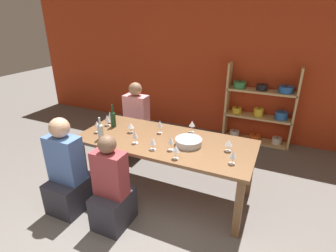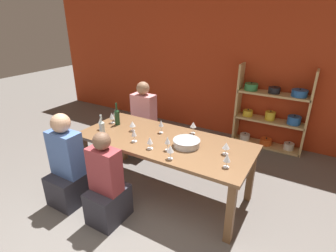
{
  "view_description": "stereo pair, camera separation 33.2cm",
  "coord_description": "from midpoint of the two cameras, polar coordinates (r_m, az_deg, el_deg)",
  "views": [
    {
      "loc": [
        1.13,
        -1.13,
        2.23
      ],
      "look_at": [
        -0.14,
        1.65,
        0.93
      ],
      "focal_mm": 28.0,
      "sensor_mm": 36.0,
      "label": 1
    },
    {
      "loc": [
        1.42,
        -0.98,
        2.23
      ],
      "look_at": [
        -0.14,
        1.65,
        0.93
      ],
      "focal_mm": 28.0,
      "sensor_mm": 36.0,
      "label": 2
    }
  ],
  "objects": [
    {
      "name": "wall_back_red",
      "position": [
        5.13,
        16.22,
        12.33
      ],
      "size": [
        8.8,
        0.06,
        2.7
      ],
      "color": "#B23819",
      "rests_on": "ground_plane"
    },
    {
      "name": "shelf_unit",
      "position": [
        4.98,
        23.32,
        2.26
      ],
      "size": [
        1.2,
        0.3,
        1.45
      ],
      "color": "tan",
      "rests_on": "ground_plane"
    },
    {
      "name": "dining_table",
      "position": [
        3.34,
        1.97,
        -4.43
      ],
      "size": [
        2.23,
        0.96,
        0.78
      ],
      "color": "brown",
      "rests_on": "ground_plane"
    },
    {
      "name": "mixing_bowl",
      "position": [
        3.15,
        7.08,
        -3.65
      ],
      "size": [
        0.33,
        0.33,
        0.08
      ],
      "color": "#B7BABC",
      "rests_on": "dining_table"
    },
    {
      "name": "wine_bottle_green",
      "position": [
        3.75,
        -8.57,
        2.06
      ],
      "size": [
        0.07,
        0.07,
        0.32
      ],
      "color": "#19381E",
      "rests_on": "dining_table"
    },
    {
      "name": "wine_bottle_dark",
      "position": [
        3.42,
        -11.51,
        -0.44
      ],
      "size": [
        0.07,
        0.07,
        0.29
      ],
      "color": "#B2C6C1",
      "rests_on": "dining_table"
    },
    {
      "name": "wine_glass_red_a",
      "position": [
        3.04,
        -0.85,
        -3.31
      ],
      "size": [
        0.07,
        0.07,
        0.15
      ],
      "color": "white",
      "rests_on": "dining_table"
    },
    {
      "name": "wine_glass_empty_a",
      "position": [
        3.52,
        -5.1,
        0.38
      ],
      "size": [
        0.08,
        0.08,
        0.14
      ],
      "color": "white",
      "rests_on": "dining_table"
    },
    {
      "name": "wine_glass_white_a",
      "position": [
        3.03,
        15.63,
        -4.28
      ],
      "size": [
        0.08,
        0.08,
        0.14
      ],
      "color": "white",
      "rests_on": "dining_table"
    },
    {
      "name": "wine_glass_empty_b",
      "position": [
        3.46,
        8.27,
        0.19
      ],
      "size": [
        0.08,
        0.08,
        0.16
      ],
      "color": "white",
      "rests_on": "dining_table"
    },
    {
      "name": "wine_glass_empty_c",
      "position": [
        2.83,
        3.89,
        -5.1
      ],
      "size": [
        0.08,
        0.08,
        0.16
      ],
      "color": "white",
      "rests_on": "dining_table"
    },
    {
      "name": "wine_glass_white_b",
      "position": [
        3.82,
        -9.74,
        2.1
      ],
      "size": [
        0.08,
        0.08,
        0.16
      ],
      "color": "white",
      "rests_on": "dining_table"
    },
    {
      "name": "wine_glass_red_b",
      "position": [
        3.0,
        3.06,
        -3.25
      ],
      "size": [
        0.07,
        0.07,
        0.17
      ],
      "color": "white",
      "rests_on": "dining_table"
    },
    {
      "name": "wine_glass_white_c",
      "position": [
        2.78,
        16.12,
        -6.81
      ],
      "size": [
        0.07,
        0.07,
        0.16
      ],
      "color": "white",
      "rests_on": "dining_table"
    },
    {
      "name": "wine_glass_red_c",
      "position": [
        3.9,
        -9.08,
        2.82
      ],
      "size": [
        0.06,
        0.06,
        0.17
      ],
      "color": "white",
      "rests_on": "dining_table"
    },
    {
      "name": "wine_glass_white_d",
      "position": [
        3.62,
        -12.02,
        0.93
      ],
      "size": [
        0.07,
        0.07,
        0.16
      ],
      "color": "white",
      "rests_on": "dining_table"
    },
    {
      "name": "wine_glass_red_d",
      "position": [
        3.21,
        -4.52,
        -1.61
      ],
      "size": [
        0.07,
        0.07,
        0.17
      ],
      "color": "white",
      "rests_on": "dining_table"
    },
    {
      "name": "wine_glass_red_e",
      "position": [
        3.44,
        1.24,
        0.44
      ],
      "size": [
        0.07,
        0.07,
        0.18
      ],
      "color": "white",
      "rests_on": "dining_table"
    },
    {
      "name": "person_near_a",
      "position": [
        3.47,
        -18.25,
        -9.23
      ],
      "size": [
        0.4,
        0.51,
        1.19
      ],
      "color": "#2D2D38",
      "rests_on": "ground_plane"
    },
    {
      "name": "person_far_a",
      "position": [
        4.53,
        -3.08,
        -0.01
      ],
      "size": [
        0.4,
        0.5,
        1.23
      ],
      "rotation": [
        0.0,
        0.0,
        3.14
      ],
      "color": "#2D2D38",
      "rests_on": "ground_plane"
    },
    {
      "name": "person_near_b",
      "position": [
        3.08,
        -10.09,
        -13.53
      ],
      "size": [
        0.36,
        0.45,
        1.12
      ],
      "color": "#2D2D38",
      "rests_on": "ground_plane"
    }
  ]
}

